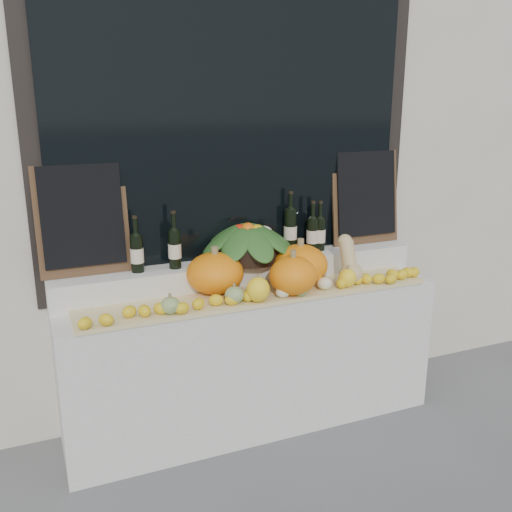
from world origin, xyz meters
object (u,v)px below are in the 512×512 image
butternut_squash (349,263)px  produce_bowl (248,241)px  pumpkin_left (215,273)px  pumpkin_right (300,265)px  wine_bottle_tall (290,230)px

butternut_squash → produce_bowl: 0.64m
pumpkin_left → pumpkin_right: (0.52, -0.06, 0.00)m
pumpkin_left → produce_bowl: (0.26, 0.14, 0.13)m
pumpkin_left → pumpkin_right: pumpkin_right is taller
pumpkin_left → produce_bowl: 0.33m
butternut_squash → wine_bottle_tall: wine_bottle_tall is taller
wine_bottle_tall → pumpkin_left: bearing=-162.1°
wine_bottle_tall → produce_bowl: bearing=-172.6°
pumpkin_left → butternut_squash: (0.82, -0.13, 0.00)m
produce_bowl → wine_bottle_tall: 0.31m
butternut_squash → produce_bowl: size_ratio=0.46×
produce_bowl → pumpkin_right: bearing=-37.6°
butternut_squash → pumpkin_left: bearing=170.7°
pumpkin_right → wine_bottle_tall: size_ratio=0.84×
pumpkin_right → pumpkin_left: bearing=173.9°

